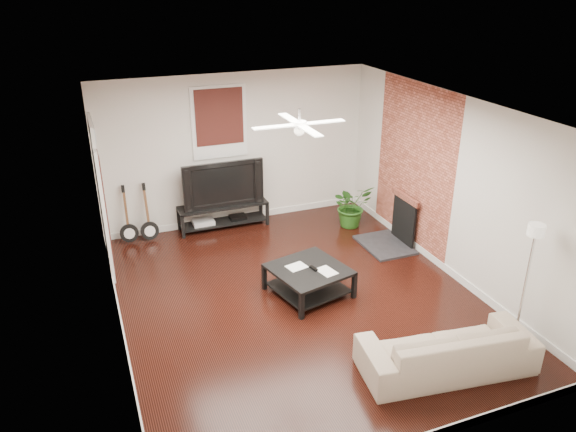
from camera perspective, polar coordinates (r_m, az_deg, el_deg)
room at (r=7.58m, az=1.10°, el=0.59°), size 5.01×6.01×2.81m
brick_accent at (r=9.53m, az=12.78°, el=4.95°), size 0.02×2.20×2.80m
fireplace at (r=9.71m, az=10.87°, el=-0.47°), size 0.80×1.10×0.92m
window_back at (r=10.00m, az=-7.07°, el=9.54°), size 1.00×0.06×1.30m
door_left at (r=8.91m, az=-18.58°, el=1.90°), size 0.08×1.00×2.50m
tv_stand at (r=10.37m, az=-6.66°, el=0.03°), size 1.65×0.44×0.46m
tv at (r=10.14m, az=-6.86°, el=3.45°), size 1.48×0.19×0.85m
coffee_table at (r=8.24m, az=2.14°, el=-6.67°), size 1.22×1.22×0.42m
sofa at (r=7.02m, az=16.04°, el=-12.89°), size 2.16×1.07×0.60m
floor_lamp at (r=7.47m, az=23.19°, el=-6.63°), size 0.31×0.31×1.69m
potted_plant at (r=10.36m, az=6.56°, el=1.08°), size 0.80×0.71×0.81m
guitar_left at (r=9.98m, az=-16.23°, el=0.03°), size 0.34×0.25×1.04m
guitar_right at (r=9.98m, az=-14.22°, el=0.26°), size 0.33×0.23×1.04m
ceiling_fan at (r=7.19m, az=1.18°, el=9.41°), size 1.24×1.24×0.32m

